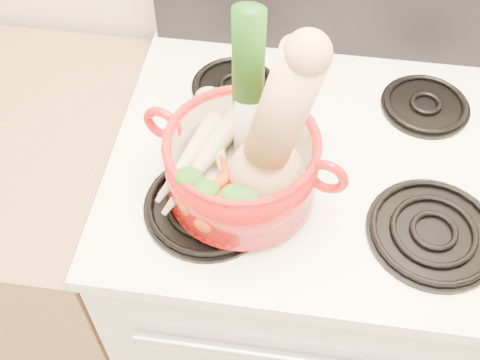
# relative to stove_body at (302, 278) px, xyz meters

# --- Properties ---
(stove_body) EXTENTS (0.76, 0.65, 0.92)m
(stove_body) POSITION_rel_stove_body_xyz_m (0.00, 0.00, 0.00)
(stove_body) COLOR silver
(stove_body) RESTS_ON floor
(cooktop) EXTENTS (0.78, 0.67, 0.03)m
(cooktop) POSITION_rel_stove_body_xyz_m (0.00, 0.00, 0.47)
(cooktop) COLOR white
(cooktop) RESTS_ON stove_body
(control_backsplash) EXTENTS (0.76, 0.05, 0.18)m
(control_backsplash) POSITION_rel_stove_body_xyz_m (0.00, 0.30, 0.58)
(control_backsplash) COLOR black
(control_backsplash) RESTS_ON cooktop
(oven_handle) EXTENTS (0.60, 0.02, 0.02)m
(oven_handle) POSITION_rel_stove_body_xyz_m (0.00, -0.34, 0.32)
(oven_handle) COLOR silver
(oven_handle) RESTS_ON stove_body
(burner_front_left) EXTENTS (0.22, 0.22, 0.02)m
(burner_front_left) POSITION_rel_stove_body_xyz_m (-0.19, -0.16, 0.50)
(burner_front_left) COLOR black
(burner_front_left) RESTS_ON cooktop
(burner_front_right) EXTENTS (0.22, 0.22, 0.02)m
(burner_front_right) POSITION_rel_stove_body_xyz_m (0.19, -0.16, 0.50)
(burner_front_right) COLOR black
(burner_front_right) RESTS_ON cooktop
(burner_back_left) EXTENTS (0.17, 0.17, 0.02)m
(burner_back_left) POSITION_rel_stove_body_xyz_m (-0.19, 0.14, 0.50)
(burner_back_left) COLOR black
(burner_back_left) RESTS_ON cooktop
(burner_back_right) EXTENTS (0.17, 0.17, 0.02)m
(burner_back_right) POSITION_rel_stove_body_xyz_m (0.19, 0.14, 0.50)
(burner_back_right) COLOR black
(burner_back_right) RESTS_ON cooktop
(dutch_oven) EXTENTS (0.31, 0.31, 0.12)m
(dutch_oven) POSITION_rel_stove_body_xyz_m (-0.14, -0.12, 0.57)
(dutch_oven) COLOR #AF100F
(dutch_oven) RESTS_ON burner_front_left
(pot_handle_left) EXTENTS (0.07, 0.03, 0.07)m
(pot_handle_left) POSITION_rel_stove_body_xyz_m (-0.27, -0.09, 0.61)
(pot_handle_left) COLOR #AF100F
(pot_handle_left) RESTS_ON dutch_oven
(pot_handle_right) EXTENTS (0.07, 0.03, 0.07)m
(pot_handle_right) POSITION_rel_stove_body_xyz_m (0.00, -0.16, 0.61)
(pot_handle_right) COLOR #AF100F
(pot_handle_right) RESTS_ON dutch_oven
(squash) EXTENTS (0.23, 0.18, 0.33)m
(squash) POSITION_rel_stove_body_xyz_m (-0.10, -0.14, 0.69)
(squash) COLOR tan
(squash) RESTS_ON dutch_oven
(leek) EXTENTS (0.05, 0.05, 0.32)m
(leek) POSITION_rel_stove_body_xyz_m (-0.14, -0.07, 0.69)
(leek) COLOR beige
(leek) RESTS_ON dutch_oven
(ginger) EXTENTS (0.11, 0.10, 0.05)m
(ginger) POSITION_rel_stove_body_xyz_m (-0.11, -0.03, 0.56)
(ginger) COLOR tan
(ginger) RESTS_ON dutch_oven
(parsnip_0) EXTENTS (0.15, 0.25, 0.07)m
(parsnip_0) POSITION_rel_stove_body_xyz_m (-0.21, -0.07, 0.56)
(parsnip_0) COLOR beige
(parsnip_0) RESTS_ON dutch_oven
(parsnip_1) EXTENTS (0.13, 0.22, 0.07)m
(parsnip_1) POSITION_rel_stove_body_xyz_m (-0.21, -0.12, 0.57)
(parsnip_1) COLOR beige
(parsnip_1) RESTS_ON dutch_oven
(parsnip_2) EXTENTS (0.11, 0.20, 0.06)m
(parsnip_2) POSITION_rel_stove_body_xyz_m (-0.19, -0.07, 0.57)
(parsnip_2) COLOR beige
(parsnip_2) RESTS_ON dutch_oven
(parsnip_3) EXTENTS (0.11, 0.19, 0.06)m
(parsnip_3) POSITION_rel_stove_body_xyz_m (-0.23, -0.12, 0.57)
(parsnip_3) COLOR beige
(parsnip_3) RESTS_ON dutch_oven
(carrot_0) EXTENTS (0.08, 0.16, 0.04)m
(carrot_0) POSITION_rel_stove_body_xyz_m (-0.16, -0.15, 0.55)
(carrot_0) COLOR #DE4D0B
(carrot_0) RESTS_ON dutch_oven
(carrot_1) EXTENTS (0.08, 0.14, 0.04)m
(carrot_1) POSITION_rel_stove_body_xyz_m (-0.16, -0.18, 0.56)
(carrot_1) COLOR red
(carrot_1) RESTS_ON dutch_oven
(carrot_2) EXTENTS (0.09, 0.15, 0.04)m
(carrot_2) POSITION_rel_stove_body_xyz_m (-0.15, -0.17, 0.56)
(carrot_2) COLOR #DD3F0B
(carrot_2) RESTS_ON dutch_oven
(carrot_3) EXTENTS (0.13, 0.13, 0.04)m
(carrot_3) POSITION_rel_stove_body_xyz_m (-0.17, -0.17, 0.57)
(carrot_3) COLOR #C84C0A
(carrot_3) RESTS_ON dutch_oven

